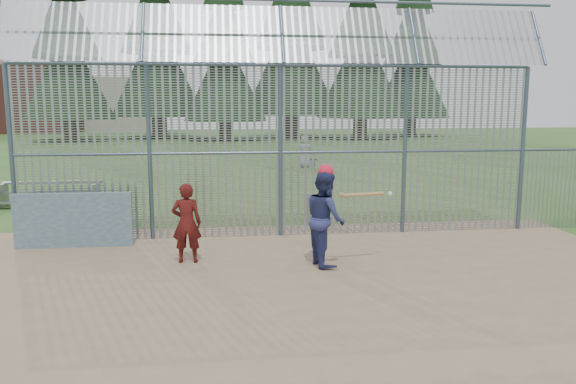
{
  "coord_description": "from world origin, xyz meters",
  "views": [
    {
      "loc": [
        -1.36,
        -9.52,
        3.14
      ],
      "look_at": [
        0.0,
        2.0,
        1.3
      ],
      "focal_mm": 35.0,
      "sensor_mm": 36.0,
      "label": 1
    }
  ],
  "objects": [
    {
      "name": "ground",
      "position": [
        0.0,
        0.0,
        0.0
      ],
      "size": [
        120.0,
        120.0,
        0.0
      ],
      "primitive_type": "plane",
      "color": "#2D511E",
      "rests_on": "ground"
    },
    {
      "name": "dirt_infield",
      "position": [
        0.0,
        -0.5,
        0.01
      ],
      "size": [
        14.0,
        10.0,
        0.02
      ],
      "primitive_type": "cube",
      "color": "#756047",
      "rests_on": "ground"
    },
    {
      "name": "dugout_wall",
      "position": [
        -4.6,
        2.9,
        0.62
      ],
      "size": [
        2.5,
        0.12,
        1.2
      ],
      "primitive_type": "cube",
      "color": "#38566B",
      "rests_on": "dirt_infield"
    },
    {
      "name": "batter",
      "position": [
        0.6,
        0.94,
        0.94
      ],
      "size": [
        0.84,
        1.0,
        1.84
      ],
      "primitive_type": "imported",
      "rotation": [
        0.0,
        0.0,
        1.74
      ],
      "color": "navy",
      "rests_on": "dirt_infield"
    },
    {
      "name": "onlooker",
      "position": [
        -2.08,
        1.43,
        0.81
      ],
      "size": [
        0.59,
        0.4,
        1.59
      ],
      "primitive_type": "imported",
      "rotation": [
        0.0,
        0.0,
        3.11
      ],
      "color": "maroon",
      "rests_on": "dirt_infield"
    },
    {
      "name": "bg_kid_standing",
      "position": [
        2.68,
        17.63,
        0.8
      ],
      "size": [
        0.81,
        0.55,
        1.6
      ],
      "primitive_type": "imported",
      "rotation": [
        0.0,
        0.0,
        3.09
      ],
      "color": "slate",
      "rests_on": "ground"
    },
    {
      "name": "bg_kid_seated",
      "position": [
        2.87,
        16.16,
        0.41
      ],
      "size": [
        0.52,
        0.35,
        0.82
      ],
      "primitive_type": "imported",
      "rotation": [
        0.0,
        0.0,
        2.81
      ],
      "color": "slate",
      "rests_on": "ground"
    },
    {
      "name": "batting_gear",
      "position": [
        0.72,
        0.92,
        1.77
      ],
      "size": [
        1.49,
        0.4,
        0.65
      ],
      "color": "red",
      "rests_on": "ground"
    },
    {
      "name": "trash_can",
      "position": [
        1.01,
        4.76,
        0.38
      ],
      "size": [
        0.56,
        0.56,
        0.82
      ],
      "color": "gray",
      "rests_on": "ground"
    },
    {
      "name": "bleacher",
      "position": [
        -6.63,
        8.23,
        0.41
      ],
      "size": [
        3.0,
        0.95,
        0.72
      ],
      "color": "slate",
      "rests_on": "ground"
    },
    {
      "name": "backstop_fence",
      "position": [
        1.81,
        3.43,
        2.36
      ],
      "size": [
        20.09,
        0.81,
        5.3
      ],
      "color": "#47566B",
      "rests_on": "ground"
    },
    {
      "name": "conifer_row",
      "position": [
        1.93,
        41.51,
        10.83
      ],
      "size": [
        38.48,
        12.26,
        20.2
      ],
      "color": "#332319",
      "rests_on": "ground"
    },
    {
      "name": "distant_buildings",
      "position": [
        -23.18,
        56.49,
        3.6
      ],
      "size": [
        26.5,
        10.5,
        8.0
      ],
      "color": "brown",
      "rests_on": "ground"
    }
  ]
}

